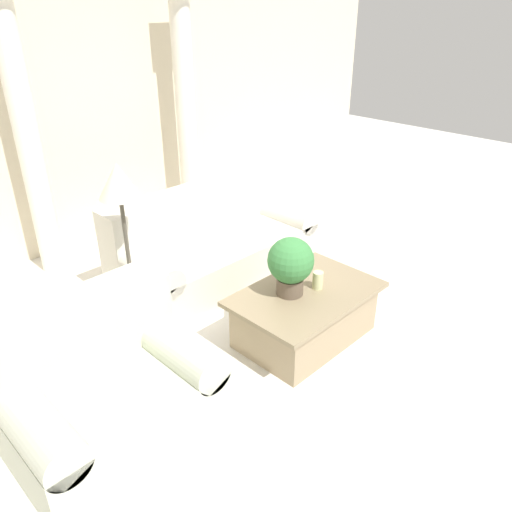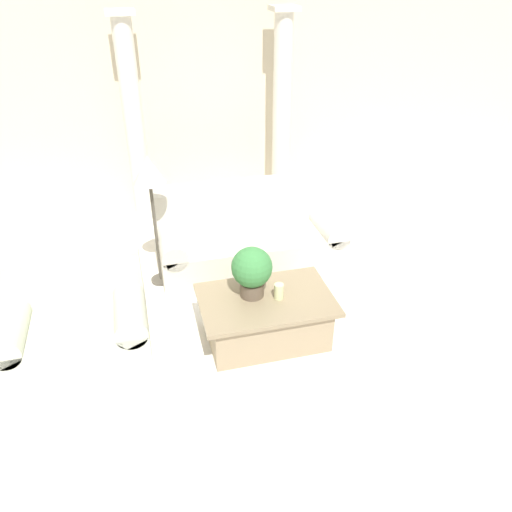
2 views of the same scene
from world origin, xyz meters
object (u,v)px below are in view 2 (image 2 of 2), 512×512
(coffee_table, at_px, (266,317))
(potted_plant, at_px, (252,270))
(sofa_long, at_px, (248,235))
(floor_lamp, at_px, (149,178))
(loveseat, at_px, (75,317))

(coffee_table, height_order, potted_plant, potted_plant)
(sofa_long, distance_m, coffee_table, 1.40)
(floor_lamp, bearing_deg, coffee_table, -54.22)
(sofa_long, bearing_deg, potted_plant, -102.26)
(coffee_table, height_order, floor_lamp, floor_lamp)
(floor_lamp, bearing_deg, loveseat, -131.03)
(sofa_long, relative_size, potted_plant, 4.25)
(loveseat, height_order, coffee_table, loveseat)
(sofa_long, bearing_deg, floor_lamp, -172.00)
(loveseat, xyz_separation_m, potted_plant, (1.60, -0.20, 0.37))
(sofa_long, relative_size, loveseat, 1.65)
(loveseat, bearing_deg, coffee_table, -9.23)
(potted_plant, bearing_deg, coffee_table, -36.12)
(loveseat, relative_size, potted_plant, 2.57)
(coffee_table, distance_m, floor_lamp, 1.82)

